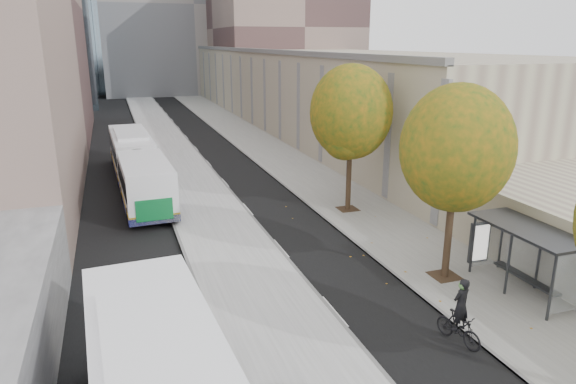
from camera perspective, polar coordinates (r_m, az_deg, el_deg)
name	(u,v)px	position (r m, az deg, el deg)	size (l,w,h in m)	color
bus_platform	(181,167)	(38.97, -11.79, 2.70)	(4.25, 150.00, 0.15)	#A3A3A3
sidewalk	(283,160)	(40.68, -0.55, 3.57)	(4.75, 150.00, 0.08)	gray
building_tan	(295,80)	(70.98, 0.80, 12.29)	(18.00, 92.00, 8.00)	gray
building_far_block	(186,7)	(99.86, -11.27, 19.50)	(30.00, 18.00, 30.00)	gray
bus_shelter	(532,238)	(20.74, 25.47, -4.65)	(1.90, 4.40, 2.53)	#383A3F
tree_c	(457,149)	(20.07, 18.22, 4.61)	(4.20, 4.20, 7.28)	#332117
tree_d	(351,112)	(27.64, 7.01, 8.79)	(4.40, 4.40, 7.60)	#332117
bus_far	(137,164)	(34.23, -16.44, 3.03)	(3.16, 17.16, 2.85)	white
cyclist	(459,320)	(17.16, 18.51, -13.29)	(0.87, 1.77, 2.19)	black
distant_car	(126,136)	(50.34, -17.53, 5.93)	(1.39, 3.44, 1.17)	white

